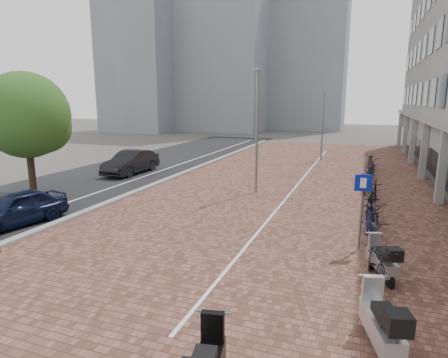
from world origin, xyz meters
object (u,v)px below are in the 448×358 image
at_px(scooter_front, 382,259).
at_px(parking_sign, 362,200).
at_px(scooter_back, 381,322).
at_px(car_dark, 131,162).
at_px(car_navy, 14,208).

distance_m(scooter_front, parking_sign, 2.16).
bearing_deg(scooter_back, scooter_front, 72.44).
distance_m(car_dark, scooter_front, 17.71).
bearing_deg(car_navy, scooter_back, -3.57).
xyz_separation_m(car_navy, scooter_back, (12.52, -3.20, -0.03)).
bearing_deg(scooter_back, car_navy, 150.33).
height_order(scooter_front, parking_sign, parking_sign).
distance_m(car_dark, scooter_back, 19.70).
relative_size(scooter_front, scooter_back, 0.86).
relative_size(scooter_back, parking_sign, 0.76).
bearing_deg(scooter_back, car_dark, 121.33).
distance_m(car_navy, parking_sign, 12.23).
relative_size(scooter_front, parking_sign, 0.65).
height_order(scooter_front, scooter_back, scooter_back).
height_order(car_dark, parking_sign, parking_sign).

